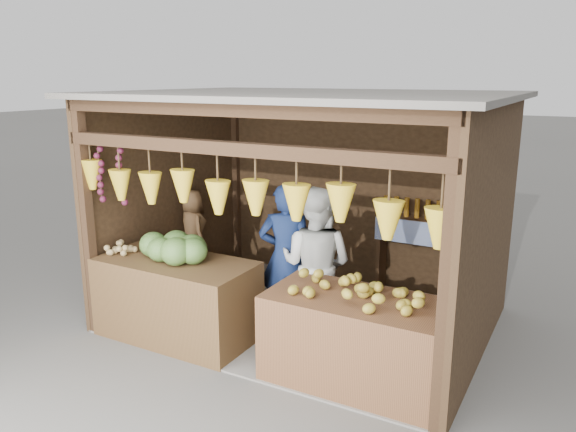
# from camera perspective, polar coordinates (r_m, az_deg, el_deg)

# --- Properties ---
(ground) EXTENTS (80.00, 80.00, 0.00)m
(ground) POSITION_cam_1_polar(r_m,az_deg,el_deg) (6.83, 1.78, -10.41)
(ground) COLOR #514F49
(ground) RESTS_ON ground
(stall_structure) EXTENTS (4.30, 3.30, 2.66)m
(stall_structure) POSITION_cam_1_polar(r_m,az_deg,el_deg) (6.30, 1.45, 3.43)
(stall_structure) COLOR slate
(stall_structure) RESTS_ON ground
(back_shelf) EXTENTS (1.25, 0.32, 1.32)m
(back_shelf) POSITION_cam_1_polar(r_m,az_deg,el_deg) (7.32, 13.84, -1.86)
(back_shelf) COLOR #382314
(back_shelf) RESTS_ON ground
(counter_left) EXTENTS (1.74, 0.85, 0.89)m
(counter_left) POSITION_cam_1_polar(r_m,az_deg,el_deg) (6.35, -11.21, -8.26)
(counter_left) COLOR #462E17
(counter_left) RESTS_ON ground
(counter_right) EXTENTS (1.68, 0.85, 0.85)m
(counter_right) POSITION_cam_1_polar(r_m,az_deg,el_deg) (5.39, 6.92, -12.51)
(counter_right) COLOR #53321B
(counter_right) RESTS_ON ground
(stool) EXTENTS (0.33, 0.33, 0.31)m
(stool) POSITION_cam_1_polar(r_m,az_deg,el_deg) (7.73, -9.41, -6.37)
(stool) COLOR black
(stool) RESTS_ON ground
(man_standing) EXTENTS (0.73, 0.61, 1.70)m
(man_standing) POSITION_cam_1_polar(r_m,az_deg,el_deg) (6.29, -0.19, -4.25)
(man_standing) COLOR navy
(man_standing) RESTS_ON ground
(woman_standing) EXTENTS (0.85, 0.67, 1.71)m
(woman_standing) POSITION_cam_1_polar(r_m,az_deg,el_deg) (6.05, 2.89, -4.98)
(woman_standing) COLOR silver
(woman_standing) RESTS_ON ground
(vendor_seated) EXTENTS (0.63, 0.56, 1.07)m
(vendor_seated) POSITION_cam_1_polar(r_m,az_deg,el_deg) (7.52, -9.61, -1.42)
(vendor_seated) COLOR brown
(vendor_seated) RESTS_ON stool
(melon_pile) EXTENTS (1.00, 0.50, 0.32)m
(melon_pile) POSITION_cam_1_polar(r_m,az_deg,el_deg) (6.16, -11.50, -3.02)
(melon_pile) COLOR #1D4913
(melon_pile) RESTS_ON counter_left
(tanfruit_pile) EXTENTS (0.34, 0.40, 0.13)m
(tanfruit_pile) POSITION_cam_1_polar(r_m,az_deg,el_deg) (6.57, -16.40, -3.09)
(tanfruit_pile) COLOR olive
(tanfruit_pile) RESTS_ON counter_left
(mango_pile) EXTENTS (1.40, 0.64, 0.22)m
(mango_pile) POSITION_cam_1_polar(r_m,az_deg,el_deg) (5.16, 7.07, -7.21)
(mango_pile) COLOR #C9701A
(mango_pile) RESTS_ON counter_right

